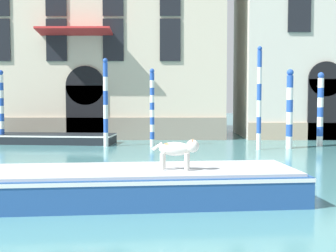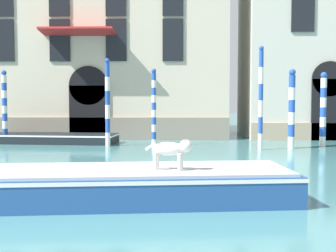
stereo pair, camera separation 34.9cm
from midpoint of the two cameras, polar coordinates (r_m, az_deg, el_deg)
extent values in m
cube|color=beige|center=(28.44, -9.37, 14.33)|extent=(14.80, 6.00, 15.19)
cube|color=gray|center=(25.00, -10.37, -0.33)|extent=(14.80, 0.16, 1.19)
cube|color=black|center=(24.95, -10.41, 1.59)|extent=(2.04, 0.14, 2.86)
cylinder|color=black|center=(24.94, -10.44, 4.88)|extent=(2.04, 0.14, 2.04)
cube|color=black|center=(26.31, -20.18, 9.81)|extent=(1.08, 0.10, 2.19)
cube|color=black|center=(25.44, -13.82, 10.15)|extent=(1.08, 0.10, 2.19)
cube|color=black|center=(24.89, -7.09, 10.37)|extent=(1.08, 0.10, 2.19)
cube|color=black|center=(24.69, -0.15, 10.45)|extent=(1.08, 0.10, 2.19)
cube|color=#B22323|center=(24.61, -11.76, 11.26)|extent=(3.75, 1.40, 0.29)
cube|color=beige|center=(29.63, 19.50, 14.01)|extent=(11.07, 6.00, 15.47)
cube|color=black|center=(25.76, 18.25, 1.91)|extent=(1.83, 0.14, 3.20)
cylinder|color=black|center=(25.76, 18.33, 5.47)|extent=(1.83, 0.14, 1.83)
cube|color=black|center=(25.74, 15.35, 13.37)|extent=(1.18, 0.10, 2.17)
cube|color=#234C8C|center=(10.43, -7.64, -7.33)|extent=(8.41, 3.17, 0.66)
cube|color=white|center=(10.38, -7.65, -5.87)|extent=(8.44, 3.20, 0.08)
cube|color=#B2B7BC|center=(10.37, -7.66, -5.38)|extent=(8.14, 2.96, 0.06)
cylinder|color=silver|center=(10.19, 1.42, -4.26)|extent=(0.09, 0.09, 0.38)
cylinder|color=silver|center=(9.99, 1.28, -4.43)|extent=(0.09, 0.09, 0.38)
cylinder|color=silver|center=(10.26, -1.52, -4.21)|extent=(0.09, 0.09, 0.38)
cylinder|color=silver|center=(10.06, -1.72, -4.37)|extent=(0.09, 0.09, 0.38)
ellipsoid|color=silver|center=(10.09, -0.14, -2.80)|extent=(0.73, 0.39, 0.30)
ellipsoid|color=#AD7042|center=(10.09, -0.73, -2.33)|extent=(0.33, 0.25, 0.10)
sphere|color=silver|center=(10.03, 2.03, -2.46)|extent=(0.28, 0.28, 0.28)
cone|color=#AD7042|center=(10.10, 2.07, -1.82)|extent=(0.08, 0.08, 0.11)
cone|color=#AD7042|center=(9.95, 1.98, -1.90)|extent=(0.08, 0.08, 0.11)
cylinder|color=silver|center=(10.14, -2.29, -2.52)|extent=(0.25, 0.10, 0.20)
cube|color=black|center=(23.60, -14.45, -1.50)|extent=(6.27, 2.35, 0.47)
cube|color=white|center=(23.58, -14.46, -1.08)|extent=(6.30, 2.38, 0.08)
cube|color=#9EA3A8|center=(23.60, -14.45, -1.56)|extent=(3.48, 1.65, 0.42)
cylinder|color=white|center=(21.66, -8.03, -1.65)|extent=(0.21, 0.21, 0.64)
cylinder|color=#234CAD|center=(21.61, -8.05, 0.04)|extent=(0.21, 0.21, 0.64)
cylinder|color=white|center=(21.58, -8.06, 1.72)|extent=(0.21, 0.21, 0.64)
cylinder|color=#234CAD|center=(21.57, -8.08, 3.42)|extent=(0.21, 0.21, 0.64)
cylinder|color=white|center=(21.58, -8.09, 5.11)|extent=(0.21, 0.21, 0.64)
cylinder|color=#234CAD|center=(21.60, -8.11, 6.80)|extent=(0.21, 0.21, 0.64)
sphere|color=#234CAD|center=(21.63, -8.12, 7.90)|extent=(0.22, 0.22, 0.22)
cylinder|color=white|center=(21.46, -2.41, -2.07)|extent=(0.20, 0.20, 0.34)
cylinder|color=#234CAD|center=(21.43, -2.41, -1.17)|extent=(0.20, 0.20, 0.34)
cylinder|color=white|center=(21.40, -2.41, -0.27)|extent=(0.20, 0.20, 0.34)
cylinder|color=#234CAD|center=(21.38, -2.41, 0.63)|extent=(0.20, 0.20, 0.34)
cylinder|color=white|center=(21.37, -2.42, 1.53)|extent=(0.20, 0.20, 0.34)
cylinder|color=#234CAD|center=(21.36, -2.42, 2.43)|extent=(0.20, 0.20, 0.34)
cylinder|color=white|center=(21.35, -2.42, 3.33)|extent=(0.20, 0.20, 0.34)
cylinder|color=#234CAD|center=(21.35, -2.42, 4.24)|extent=(0.20, 0.20, 0.34)
cylinder|color=white|center=(21.36, -2.43, 5.14)|extent=(0.20, 0.20, 0.34)
cylinder|color=#234CAD|center=(21.37, -2.43, 6.04)|extent=(0.20, 0.20, 0.34)
sphere|color=#234CAD|center=(21.38, -2.43, 6.74)|extent=(0.21, 0.21, 0.21)
cylinder|color=white|center=(22.83, 17.58, -1.75)|extent=(0.28, 0.28, 0.45)
cylinder|color=#234CAD|center=(22.79, 17.61, -0.63)|extent=(0.28, 0.28, 0.45)
cylinder|color=white|center=(22.76, 17.63, 0.50)|extent=(0.28, 0.28, 0.45)
cylinder|color=#234CAD|center=(22.74, 17.65, 1.63)|extent=(0.28, 0.28, 0.45)
cylinder|color=white|center=(22.73, 17.67, 2.76)|extent=(0.28, 0.28, 0.45)
cylinder|color=#234CAD|center=(22.73, 17.69, 3.89)|extent=(0.28, 0.28, 0.45)
cylinder|color=white|center=(22.74, 17.72, 5.02)|extent=(0.28, 0.28, 0.45)
sphere|color=#234CAD|center=(22.75, 17.73, 5.90)|extent=(0.29, 0.29, 0.29)
cylinder|color=white|center=(23.96, -19.97, -1.64)|extent=(0.24, 0.24, 0.37)
cylinder|color=#234CAD|center=(23.93, -19.99, -0.76)|extent=(0.24, 0.24, 0.37)
cylinder|color=white|center=(23.91, -20.01, 0.12)|extent=(0.24, 0.24, 0.37)
cylinder|color=#234CAD|center=(23.89, -20.03, 1.00)|extent=(0.24, 0.24, 0.37)
cylinder|color=white|center=(23.88, -20.05, 1.89)|extent=(0.24, 0.24, 0.37)
cylinder|color=#234CAD|center=(23.87, -20.07, 2.77)|extent=(0.24, 0.24, 0.37)
cylinder|color=white|center=(23.87, -20.09, 3.66)|extent=(0.24, 0.24, 0.37)
cylinder|color=#234CAD|center=(23.87, -20.11, 4.54)|extent=(0.24, 0.24, 0.37)
cylinder|color=white|center=(23.88, -20.13, 5.43)|extent=(0.24, 0.24, 0.37)
sphere|color=#234CAD|center=(23.89, -20.14, 6.13)|extent=(0.25, 0.25, 0.25)
cylinder|color=white|center=(21.25, 14.09, -1.96)|extent=(0.28, 0.28, 0.54)
cylinder|color=#234CAD|center=(21.20, 14.11, -0.52)|extent=(0.28, 0.28, 0.54)
cylinder|color=white|center=(21.17, 14.13, 0.93)|extent=(0.28, 0.28, 0.54)
cylinder|color=#234CAD|center=(21.15, 14.16, 2.38)|extent=(0.28, 0.28, 0.54)
cylinder|color=white|center=(21.15, 14.18, 3.84)|extent=(0.28, 0.28, 0.54)
cylinder|color=#234CAD|center=(21.16, 14.20, 5.29)|extent=(0.28, 0.28, 0.54)
sphere|color=#234CAD|center=(21.17, 14.22, 6.35)|extent=(0.29, 0.29, 0.29)
cylinder|color=white|center=(20.50, 10.51, -1.87)|extent=(0.19, 0.19, 0.71)
cylinder|color=#234CAD|center=(20.44, 10.54, 0.10)|extent=(0.19, 0.19, 0.71)
cylinder|color=white|center=(20.41, 10.56, 2.09)|extent=(0.19, 0.19, 0.71)
cylinder|color=#234CAD|center=(20.40, 10.58, 4.08)|extent=(0.19, 0.19, 0.71)
cylinder|color=white|center=(20.42, 10.61, 6.07)|extent=(0.19, 0.19, 0.71)
cylinder|color=#234CAD|center=(20.46, 10.63, 8.05)|extent=(0.19, 0.19, 0.71)
sphere|color=#234CAD|center=(20.50, 10.64, 9.28)|extent=(0.20, 0.20, 0.20)
camera|label=1|loc=(0.17, -90.57, -0.04)|focal=50.00mm
camera|label=2|loc=(0.17, 89.43, 0.04)|focal=50.00mm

